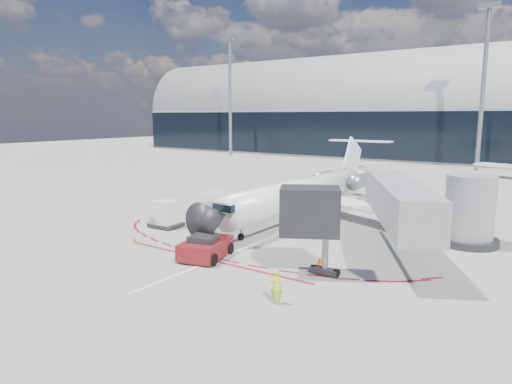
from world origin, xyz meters
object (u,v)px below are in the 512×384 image
Objects in this scene: ramp_worker at (276,287)px; pushback_tug at (206,247)px; uld_container at (166,214)px; regional_jet at (307,191)px.

pushback_tug is at bearing -48.54° from ramp_worker.
ramp_worker is (7.35, -3.42, 0.18)m from pushback_tug.
ramp_worker is 16.94m from uld_container.
pushback_tug is at bearing -87.63° from regional_jet.
pushback_tug is at bearing -31.02° from uld_container.
regional_jet is 12.26m from uld_container.
regional_jet is 11.09× the size of uld_container.
ramp_worker is at bearing -29.46° from uld_container.
uld_container is at bearing 136.87° from pushback_tug.
regional_jet reaches higher than ramp_worker.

